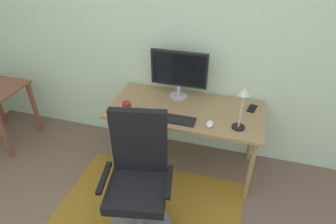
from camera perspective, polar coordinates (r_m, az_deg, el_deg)
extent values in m
cube|color=silver|center=(2.78, 5.34, 15.55)|extent=(6.00, 0.10, 2.60)
cube|color=olive|center=(2.65, -4.71, -20.91)|extent=(1.63, 1.33, 0.01)
cube|color=#97774E|center=(2.67, 3.55, 0.46)|extent=(1.45, 0.68, 0.03)
cylinder|color=#9A7D4B|center=(2.86, -11.15, -6.49)|extent=(0.04, 0.04, 0.68)
cylinder|color=#9A7D4B|center=(2.64, 16.27, -11.51)|extent=(0.04, 0.04, 0.68)
cylinder|color=#9A7D4B|center=(3.26, -6.93, -0.45)|extent=(0.04, 0.04, 0.68)
cylinder|color=#9A7D4B|center=(3.07, 16.71, -4.27)|extent=(0.04, 0.04, 0.68)
cylinder|color=#B2B2B7|center=(2.85, 2.13, 3.30)|extent=(0.18, 0.18, 0.01)
cylinder|color=#B2B2B7|center=(2.82, 2.16, 4.41)|extent=(0.04, 0.04, 0.11)
cube|color=black|center=(2.71, 2.26, 8.72)|extent=(0.55, 0.04, 0.35)
cube|color=black|center=(2.69, 2.15, 8.55)|extent=(0.51, 0.00, 0.31)
cube|color=black|center=(2.50, 0.65, -1.37)|extent=(0.43, 0.13, 0.02)
ellipsoid|color=white|center=(2.45, 8.45, -2.39)|extent=(0.06, 0.10, 0.03)
cylinder|color=maroon|center=(2.61, -8.34, 0.96)|extent=(0.08, 0.08, 0.10)
cube|color=black|center=(2.76, 16.70, 0.71)|extent=(0.10, 0.15, 0.01)
cylinder|color=black|center=(2.47, 14.05, -2.97)|extent=(0.11, 0.11, 0.01)
cylinder|color=beige|center=(2.38, 14.58, 0.19)|extent=(0.02, 0.02, 0.31)
cone|color=beige|center=(2.29, 15.22, 4.07)|extent=(0.10, 0.10, 0.06)
cylinder|color=slate|center=(2.39, -5.87, -19.25)|extent=(0.06, 0.06, 0.41)
cube|color=black|center=(2.20, -6.24, -15.41)|extent=(0.52, 0.52, 0.08)
cube|color=black|center=(2.12, -5.85, -5.90)|extent=(0.42, 0.14, 0.55)
cube|color=black|center=(2.17, -12.81, -12.82)|extent=(0.10, 0.31, 0.03)
cube|color=black|center=(2.10, 0.24, -13.94)|extent=(0.10, 0.31, 0.03)
cube|color=brown|center=(3.44, -30.39, -3.68)|extent=(0.04, 0.04, 0.67)
cube|color=brown|center=(3.72, -25.38, 0.73)|extent=(0.04, 0.04, 0.67)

